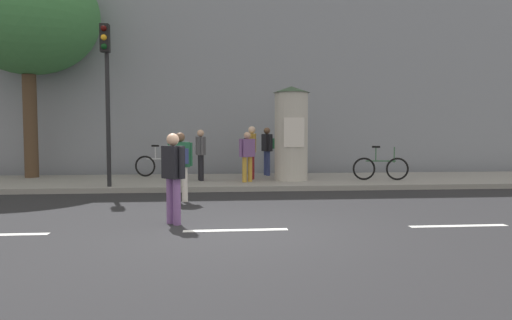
{
  "coord_description": "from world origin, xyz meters",
  "views": [
    {
      "loc": [
        -0.35,
        -7.75,
        1.69
      ],
      "look_at": [
        0.53,
        2.0,
        1.08
      ],
      "focal_mm": 32.06,
      "sensor_mm": 36.0,
      "label": 1
    }
  ],
  "objects_px": {
    "street_tree": "(27,15)",
    "pedestrian_in_dark_shirt": "(173,172)",
    "pedestrian_near_pole": "(267,147)",
    "pedestrian_with_backpack": "(247,153)",
    "pedestrian_in_light_jacket": "(251,147)",
    "traffic_light": "(106,79)",
    "bicycle_upright": "(160,165)",
    "poster_column": "(291,133)",
    "pedestrian_tallest": "(201,151)",
    "bicycle_leaning": "(381,168)",
    "pedestrian_in_red_top": "(181,161)"
  },
  "relations": [
    {
      "from": "street_tree",
      "to": "pedestrian_in_dark_shirt",
      "type": "bearing_deg",
      "value": -54.54
    },
    {
      "from": "street_tree",
      "to": "pedestrian_near_pole",
      "type": "distance_m",
      "value": 9.12
    },
    {
      "from": "pedestrian_with_backpack",
      "to": "pedestrian_in_light_jacket",
      "type": "relative_size",
      "value": 0.89
    },
    {
      "from": "traffic_light",
      "to": "street_tree",
      "type": "bearing_deg",
      "value": 137.05
    },
    {
      "from": "pedestrian_near_pole",
      "to": "bicycle_upright",
      "type": "height_order",
      "value": "pedestrian_near_pole"
    },
    {
      "from": "poster_column",
      "to": "street_tree",
      "type": "height_order",
      "value": "street_tree"
    },
    {
      "from": "pedestrian_tallest",
      "to": "bicycle_upright",
      "type": "height_order",
      "value": "pedestrian_tallest"
    },
    {
      "from": "pedestrian_in_dark_shirt",
      "to": "bicycle_leaning",
      "type": "bearing_deg",
      "value": 43.39
    },
    {
      "from": "pedestrian_tallest",
      "to": "bicycle_leaning",
      "type": "distance_m",
      "value": 5.74
    },
    {
      "from": "pedestrian_in_red_top",
      "to": "pedestrian_in_light_jacket",
      "type": "relative_size",
      "value": 0.98
    },
    {
      "from": "traffic_light",
      "to": "bicycle_upright",
      "type": "height_order",
      "value": "traffic_light"
    },
    {
      "from": "bicycle_upright",
      "to": "pedestrian_in_light_jacket",
      "type": "bearing_deg",
      "value": -19.41
    },
    {
      "from": "pedestrian_in_dark_shirt",
      "to": "pedestrian_near_pole",
      "type": "relative_size",
      "value": 0.98
    },
    {
      "from": "street_tree",
      "to": "pedestrian_with_backpack",
      "type": "height_order",
      "value": "street_tree"
    },
    {
      "from": "street_tree",
      "to": "pedestrian_near_pole",
      "type": "bearing_deg",
      "value": 0.12
    },
    {
      "from": "traffic_light",
      "to": "pedestrian_with_backpack",
      "type": "distance_m",
      "value": 4.56
    },
    {
      "from": "poster_column",
      "to": "pedestrian_in_light_jacket",
      "type": "distance_m",
      "value": 1.39
    },
    {
      "from": "pedestrian_near_pole",
      "to": "pedestrian_with_backpack",
      "type": "height_order",
      "value": "pedestrian_near_pole"
    },
    {
      "from": "traffic_light",
      "to": "bicycle_leaning",
      "type": "height_order",
      "value": "traffic_light"
    },
    {
      "from": "pedestrian_near_pole",
      "to": "traffic_light",
      "type": "bearing_deg",
      "value": -148.15
    },
    {
      "from": "pedestrian_in_light_jacket",
      "to": "bicycle_upright",
      "type": "xyz_separation_m",
      "value": [
        -3.05,
        1.08,
        -0.64
      ]
    },
    {
      "from": "pedestrian_in_dark_shirt",
      "to": "pedestrian_in_light_jacket",
      "type": "bearing_deg",
      "value": 73.07
    },
    {
      "from": "bicycle_upright",
      "to": "pedestrian_near_pole",
      "type": "bearing_deg",
      "value": 2.52
    },
    {
      "from": "poster_column",
      "to": "bicycle_leaning",
      "type": "height_order",
      "value": "poster_column"
    },
    {
      "from": "pedestrian_in_light_jacket",
      "to": "bicycle_upright",
      "type": "bearing_deg",
      "value": 160.59
    },
    {
      "from": "poster_column",
      "to": "street_tree",
      "type": "xyz_separation_m",
      "value": [
        -8.57,
        1.65,
        3.88
      ]
    },
    {
      "from": "street_tree",
      "to": "bicycle_upright",
      "type": "height_order",
      "value": "street_tree"
    },
    {
      "from": "pedestrian_with_backpack",
      "to": "bicycle_leaning",
      "type": "xyz_separation_m",
      "value": [
        4.27,
        0.15,
        -0.51
      ]
    },
    {
      "from": "traffic_light",
      "to": "poster_column",
      "type": "height_order",
      "value": "traffic_light"
    },
    {
      "from": "poster_column",
      "to": "bicycle_leaning",
      "type": "bearing_deg",
      "value": -5.11
    },
    {
      "from": "pedestrian_in_red_top",
      "to": "pedestrian_near_pole",
      "type": "relative_size",
      "value": 0.99
    },
    {
      "from": "traffic_light",
      "to": "bicycle_upright",
      "type": "bearing_deg",
      "value": 68.94
    },
    {
      "from": "pedestrian_tallest",
      "to": "street_tree",
      "type": "bearing_deg",
      "value": 165.46
    },
    {
      "from": "bicycle_leaning",
      "to": "pedestrian_tallest",
      "type": "bearing_deg",
      "value": 175.8
    },
    {
      "from": "poster_column",
      "to": "pedestrian_with_backpack",
      "type": "distance_m",
      "value": 1.6
    },
    {
      "from": "street_tree",
      "to": "bicycle_leaning",
      "type": "relative_size",
      "value": 4.19
    },
    {
      "from": "pedestrian_in_red_top",
      "to": "street_tree",
      "type": "bearing_deg",
      "value": 137.1
    },
    {
      "from": "pedestrian_in_light_jacket",
      "to": "pedestrian_in_red_top",
      "type": "bearing_deg",
      "value": -118.1
    },
    {
      "from": "pedestrian_with_backpack",
      "to": "bicycle_leaning",
      "type": "height_order",
      "value": "pedestrian_with_backpack"
    },
    {
      "from": "pedestrian_in_dark_shirt",
      "to": "pedestrian_tallest",
      "type": "xyz_separation_m",
      "value": [
        0.31,
        6.1,
        0.13
      ]
    },
    {
      "from": "pedestrian_tallest",
      "to": "bicycle_upright",
      "type": "bearing_deg",
      "value": 136.98
    },
    {
      "from": "pedestrian_tallest",
      "to": "bicycle_upright",
      "type": "xyz_separation_m",
      "value": [
        -1.43,
        1.33,
        -0.56
      ]
    },
    {
      "from": "street_tree",
      "to": "pedestrian_in_light_jacket",
      "type": "xyz_separation_m",
      "value": [
        7.34,
        -1.22,
        -4.35
      ]
    },
    {
      "from": "pedestrian_in_red_top",
      "to": "pedestrian_in_light_jacket",
      "type": "distance_m",
      "value": 4.24
    },
    {
      "from": "poster_column",
      "to": "pedestrian_near_pole",
      "type": "xyz_separation_m",
      "value": [
        -0.56,
        1.66,
        -0.49
      ]
    },
    {
      "from": "pedestrian_in_dark_shirt",
      "to": "pedestrian_near_pole",
      "type": "distance_m",
      "value": 8.04
    },
    {
      "from": "street_tree",
      "to": "pedestrian_near_pole",
      "type": "relative_size",
      "value": 4.37
    },
    {
      "from": "traffic_light",
      "to": "pedestrian_with_backpack",
      "type": "xyz_separation_m",
      "value": [
        3.95,
        0.92,
        -2.09
      ]
    },
    {
      "from": "pedestrian_near_pole",
      "to": "pedestrian_with_backpack",
      "type": "xyz_separation_m",
      "value": [
        -0.86,
        -2.07,
        -0.12
      ]
    },
    {
      "from": "pedestrian_with_backpack",
      "to": "pedestrian_tallest",
      "type": "xyz_separation_m",
      "value": [
        -1.43,
        0.57,
        0.05
      ]
    }
  ]
}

